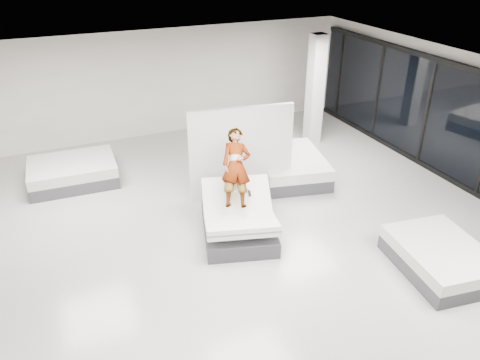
# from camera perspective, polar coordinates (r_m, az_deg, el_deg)

# --- Properties ---
(room) EXTENTS (14.00, 14.04, 3.20)m
(room) POSITION_cam_1_polar(r_m,az_deg,el_deg) (8.50, 2.02, -0.40)
(room) COLOR beige
(room) RESTS_ON ground
(hero_bed) EXTENTS (1.88, 2.20, 1.17)m
(hero_bed) POSITION_cam_1_polar(r_m,az_deg,el_deg) (9.71, -0.19, -4.94)
(hero_bed) COLOR #37363B
(hero_bed) RESTS_ON floor
(person) EXTENTS (1.00, 1.62, 1.44)m
(person) POSITION_cam_1_polar(r_m,az_deg,el_deg) (9.57, -0.44, 0.33)
(person) COLOR slate
(person) RESTS_ON hero_bed
(remote) EXTENTS (0.09, 0.15, 0.08)m
(remote) POSITION_cam_1_polar(r_m,az_deg,el_deg) (9.38, 1.16, -1.66)
(remote) COLOR black
(remote) RESTS_ON person
(divider_panel) EXTENTS (2.44, 0.48, 2.23)m
(divider_panel) POSITION_cam_1_polar(r_m,az_deg,el_deg) (10.87, 0.17, 3.32)
(divider_panel) COLOR silver
(divider_panel) RESTS_ON floor
(flat_bed_right_far) EXTENTS (2.04, 2.45, 0.59)m
(flat_bed_right_far) POSITION_cam_1_polar(r_m,az_deg,el_deg) (12.16, 6.12, 1.70)
(flat_bed_right_far) COLOR #37363B
(flat_bed_right_far) RESTS_ON floor
(flat_bed_right_near) EXTENTS (1.68, 2.09, 0.53)m
(flat_bed_right_near) POSITION_cam_1_polar(r_m,az_deg,el_deg) (9.59, 23.22, -8.73)
(flat_bed_right_near) COLOR #37363B
(flat_bed_right_near) RESTS_ON floor
(flat_bed_left_far) EXTENTS (2.15, 1.65, 0.57)m
(flat_bed_left_far) POSITION_cam_1_polar(r_m,az_deg,el_deg) (12.54, -19.70, 0.91)
(flat_bed_left_far) COLOR #37363B
(flat_bed_left_far) RESTS_ON floor
(column) EXTENTS (0.40, 0.40, 3.20)m
(column) POSITION_cam_1_polar(r_m,az_deg,el_deg) (13.98, 9.13, 10.76)
(column) COLOR silver
(column) RESTS_ON floor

